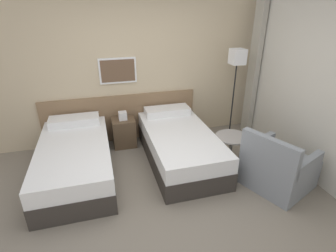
# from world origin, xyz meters

# --- Properties ---
(ground_plane) EXTENTS (16.00, 16.00, 0.00)m
(ground_plane) POSITION_xyz_m (0.00, 0.00, 0.00)
(ground_plane) COLOR slate
(wall_headboard) EXTENTS (10.00, 0.10, 2.70)m
(wall_headboard) POSITION_xyz_m (-0.02, 2.02, 1.30)
(wall_headboard) COLOR #C6B28E
(wall_headboard) RESTS_ON ground_plane
(bed_near_door) EXTENTS (1.01, 1.98, 0.66)m
(bed_near_door) POSITION_xyz_m (-1.18, 0.98, 0.27)
(bed_near_door) COLOR #332D28
(bed_near_door) RESTS_ON ground_plane
(bed_near_window) EXTENTS (1.01, 1.98, 0.66)m
(bed_near_window) POSITION_xyz_m (0.44, 0.98, 0.27)
(bed_near_window) COLOR #332D28
(bed_near_window) RESTS_ON ground_plane
(nightstand) EXTENTS (0.40, 0.38, 0.65)m
(nightstand) POSITION_xyz_m (-0.37, 1.73, 0.27)
(nightstand) COLOR brown
(nightstand) RESTS_ON ground_plane
(floor_lamp) EXTENTS (0.24, 0.24, 1.68)m
(floor_lamp) POSITION_xyz_m (1.64, 1.49, 1.41)
(floor_lamp) COLOR black
(floor_lamp) RESTS_ON ground_plane
(side_table) EXTENTS (0.51, 0.51, 0.52)m
(side_table) POSITION_xyz_m (1.17, 0.60, 0.37)
(side_table) COLOR gray
(side_table) RESTS_ON ground_plane
(armchair) EXTENTS (1.05, 1.04, 0.86)m
(armchair) POSITION_xyz_m (1.55, -0.05, 0.28)
(armchair) COLOR gray
(armchair) RESTS_ON ground_plane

